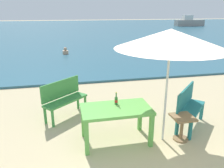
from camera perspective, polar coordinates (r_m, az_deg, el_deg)
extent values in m
cube|color=#2D6075|center=(33.08, -9.68, 13.72)|extent=(120.00, 50.00, 0.08)
cube|color=#60B24C|center=(4.51, 1.02, -6.43)|extent=(1.40, 0.80, 0.06)
cube|color=#60B24C|center=(4.31, -6.49, -13.62)|extent=(0.08, 0.08, 0.70)
cube|color=#60B24C|center=(4.58, 9.98, -11.69)|extent=(0.08, 0.08, 0.70)
cube|color=#60B24C|center=(4.90, -7.35, -9.45)|extent=(0.08, 0.08, 0.70)
cube|color=#60B24C|center=(5.14, 7.15, -8.03)|extent=(0.08, 0.08, 0.70)
cylinder|color=#2D662D|center=(4.64, 1.08, -4.28)|extent=(0.06, 0.06, 0.16)
cone|color=#2D662D|center=(4.61, 1.08, -3.39)|extent=(0.06, 0.06, 0.03)
cylinder|color=#2D662D|center=(4.59, 1.09, -2.72)|extent=(0.03, 0.03, 0.09)
cylinder|color=red|center=(4.64, 1.08, -4.37)|extent=(0.07, 0.07, 0.05)
cylinder|color=gold|center=(4.57, 1.09, -2.17)|extent=(0.03, 0.03, 0.01)
cylinder|color=silver|center=(4.53, 13.75, -1.13)|extent=(0.04, 0.04, 2.30)
cone|color=beige|center=(4.32, 14.73, 11.09)|extent=(2.10, 2.10, 0.36)
cube|color=olive|center=(4.88, 17.63, -8.09)|extent=(0.44, 0.44, 0.04)
cylinder|color=olive|center=(5.00, 17.33, -10.86)|extent=(0.07, 0.07, 0.50)
cylinder|color=olive|center=(5.12, 17.08, -13.16)|extent=(0.32, 0.32, 0.03)
cube|color=#237275|center=(5.47, 19.57, -6.15)|extent=(1.10, 1.10, 0.05)
cube|color=#237275|center=(5.40, 18.24, -3.12)|extent=(0.88, 0.88, 0.44)
cube|color=#237275|center=(5.07, 19.31, -11.18)|extent=(0.06, 0.06, 0.42)
cube|color=#237275|center=(6.04, 21.88, -6.55)|extent=(0.06, 0.06, 0.42)
cube|color=#237275|center=(5.12, 16.24, -10.52)|extent=(0.06, 0.06, 0.42)
cube|color=#237275|center=(6.09, 19.30, -6.05)|extent=(0.06, 0.06, 0.42)
cube|color=#3D8C42|center=(5.76, -11.70, -4.16)|extent=(1.14, 1.06, 0.05)
cube|color=#3D8C42|center=(5.78, -12.94, -1.21)|extent=(0.93, 0.82, 0.44)
cube|color=#3D8C42|center=(5.45, -14.87, -8.55)|extent=(0.06, 0.06, 0.42)
cube|color=#3D8C42|center=(6.11, -6.84, -4.98)|extent=(0.06, 0.06, 0.42)
cube|color=#3D8C42|center=(5.65, -16.67, -7.69)|extent=(0.06, 0.06, 0.42)
cube|color=#3D8C42|center=(6.29, -8.70, -4.35)|extent=(0.06, 0.06, 0.42)
cylinder|color=tan|center=(13.89, -11.79, 7.92)|extent=(0.34, 0.34, 0.20)
sphere|color=tan|center=(13.86, -11.84, 8.75)|extent=(0.21, 0.21, 0.21)
cube|color=gray|center=(39.74, 19.13, 14.51)|extent=(4.73, 1.29, 0.97)
cube|color=silver|center=(39.49, 18.71, 15.79)|extent=(1.51, 0.97, 0.75)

